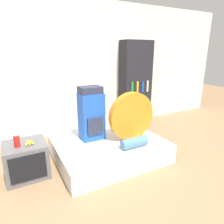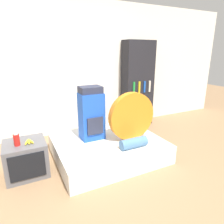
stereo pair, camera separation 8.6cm
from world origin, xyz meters
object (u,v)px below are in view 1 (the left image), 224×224
canister (17,141)px  television (26,160)px  tent_bag (131,116)px  bookshelf (135,84)px  backpack (91,114)px  sleeping_roll (134,143)px

canister → television: bearing=32.6°
tent_bag → bookshelf: bookshelf is taller
backpack → television: (-1.01, -0.13, -0.46)m
tent_bag → television: tent_bag is taller
television → tent_bag: bearing=-6.4°
tent_bag → bookshelf: 1.53m
sleeping_roll → canister: (-1.51, 0.41, 0.19)m
backpack → television: backpack is taller
television → bookshelf: (2.45, 1.03, 0.69)m
canister → tent_bag: bearing=-4.3°
sleeping_roll → television: bearing=162.2°
bookshelf → television: bearing=-157.1°
sleeping_roll → bookshelf: size_ratio=0.22×
bookshelf → tent_bag: bearing=-126.5°
canister → backpack: bearing=9.6°
tent_bag → television: (-1.56, 0.17, -0.43)m
backpack → television: bearing=-172.5°
sleeping_roll → canister: canister is taller
tent_bag → sleeping_roll: bearing=-114.4°
sleeping_roll → bookshelf: 1.90m
tent_bag → sleeping_roll: (-0.13, -0.29, -0.30)m
tent_bag → bookshelf: size_ratio=0.41×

